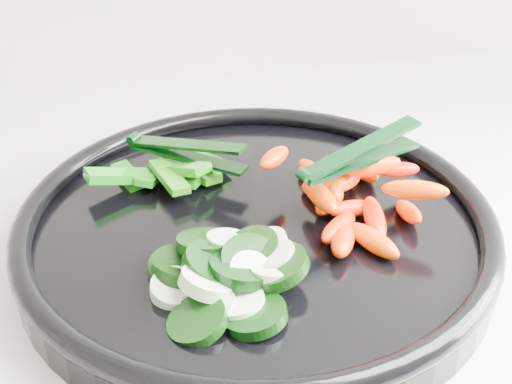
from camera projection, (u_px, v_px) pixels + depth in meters
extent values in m
cube|color=silver|center=(404.00, 206.00, 0.65)|extent=(2.02, 0.62, 0.03)
cylinder|color=black|center=(256.00, 237.00, 0.56)|extent=(0.37, 0.37, 0.02)
torus|color=black|center=(256.00, 218.00, 0.55)|extent=(0.37, 0.37, 0.02)
cylinder|color=black|center=(197.00, 321.00, 0.46)|extent=(0.06, 0.06, 0.02)
cylinder|color=beige|center=(215.00, 305.00, 0.47)|extent=(0.04, 0.04, 0.02)
cylinder|color=black|center=(184.00, 273.00, 0.50)|extent=(0.06, 0.06, 0.03)
cylinder|color=beige|center=(206.00, 278.00, 0.49)|extent=(0.04, 0.05, 0.02)
cylinder|color=black|center=(176.00, 270.00, 0.50)|extent=(0.05, 0.04, 0.02)
cylinder|color=#E4FBC9|center=(204.00, 266.00, 0.51)|extent=(0.03, 0.03, 0.02)
cylinder|color=black|center=(255.00, 316.00, 0.46)|extent=(0.05, 0.05, 0.02)
cylinder|color=#DBF5C4|center=(239.00, 304.00, 0.47)|extent=(0.04, 0.04, 0.02)
cylinder|color=black|center=(206.00, 266.00, 0.51)|extent=(0.04, 0.04, 0.02)
cylinder|color=beige|center=(209.00, 256.00, 0.52)|extent=(0.05, 0.05, 0.02)
cylinder|color=black|center=(191.00, 267.00, 0.50)|extent=(0.05, 0.05, 0.01)
cylinder|color=#D8F3C2|center=(201.00, 263.00, 0.51)|extent=(0.05, 0.05, 0.02)
cylinder|color=black|center=(186.00, 271.00, 0.50)|extent=(0.06, 0.06, 0.02)
cylinder|color=beige|center=(176.00, 289.00, 0.48)|extent=(0.04, 0.04, 0.02)
cylinder|color=black|center=(198.00, 279.00, 0.49)|extent=(0.05, 0.05, 0.03)
cylinder|color=#DCFBC9|center=(186.00, 286.00, 0.49)|extent=(0.04, 0.04, 0.02)
cylinder|color=black|center=(277.00, 267.00, 0.49)|extent=(0.06, 0.06, 0.03)
cylinder|color=beige|center=(272.00, 258.00, 0.50)|extent=(0.05, 0.05, 0.02)
cylinder|color=black|center=(206.00, 243.00, 0.51)|extent=(0.06, 0.06, 0.02)
cylinder|color=#B4CEA5|center=(229.00, 242.00, 0.51)|extent=(0.05, 0.05, 0.02)
cylinder|color=black|center=(215.00, 266.00, 0.49)|extent=(0.06, 0.06, 0.03)
cylinder|color=beige|center=(206.00, 283.00, 0.47)|extent=(0.04, 0.04, 0.03)
cylinder|color=black|center=(251.00, 262.00, 0.49)|extent=(0.06, 0.06, 0.03)
cylinder|color=#D7F2C1|center=(250.00, 271.00, 0.48)|extent=(0.04, 0.04, 0.02)
cylinder|color=black|center=(252.00, 248.00, 0.51)|extent=(0.05, 0.05, 0.02)
cylinder|color=beige|center=(269.00, 242.00, 0.51)|extent=(0.03, 0.03, 0.02)
cylinder|color=black|center=(241.00, 270.00, 0.49)|extent=(0.06, 0.06, 0.02)
cylinder|color=#D0EBBC|center=(271.00, 272.00, 0.48)|extent=(0.03, 0.03, 0.01)
ellipsoid|color=#FF2D00|center=(375.00, 219.00, 0.55)|extent=(0.02, 0.05, 0.03)
ellipsoid|color=#DE3C00|center=(339.00, 228.00, 0.54)|extent=(0.05, 0.05, 0.02)
ellipsoid|color=#FF3C00|center=(373.00, 241.00, 0.53)|extent=(0.04, 0.05, 0.02)
ellipsoid|color=#FF2600|center=(318.00, 191.00, 0.58)|extent=(0.03, 0.04, 0.02)
ellipsoid|color=#FF4400|center=(408.00, 212.00, 0.56)|extent=(0.02, 0.04, 0.02)
ellipsoid|color=#EE4000|center=(330.00, 201.00, 0.57)|extent=(0.04, 0.05, 0.02)
ellipsoid|color=#FB1300|center=(343.00, 240.00, 0.53)|extent=(0.04, 0.05, 0.03)
ellipsoid|color=#FF1300|center=(352.00, 209.00, 0.56)|extent=(0.05, 0.02, 0.02)
ellipsoid|color=#FE3300|center=(362.00, 169.00, 0.61)|extent=(0.03, 0.05, 0.03)
ellipsoid|color=#FF3D00|center=(315.00, 175.00, 0.60)|extent=(0.03, 0.05, 0.02)
ellipsoid|color=#F34B00|center=(320.00, 195.00, 0.55)|extent=(0.03, 0.06, 0.02)
ellipsoid|color=#ED1A00|center=(353.00, 160.00, 0.60)|extent=(0.03, 0.06, 0.03)
ellipsoid|color=#DD3B00|center=(333.00, 188.00, 0.56)|extent=(0.03, 0.05, 0.02)
ellipsoid|color=#F52B00|center=(341.00, 182.00, 0.57)|extent=(0.05, 0.04, 0.03)
ellipsoid|color=#FF0F00|center=(398.00, 170.00, 0.58)|extent=(0.04, 0.02, 0.02)
ellipsoid|color=#FF3E00|center=(374.00, 167.00, 0.56)|extent=(0.05, 0.02, 0.02)
ellipsoid|color=#DC3E00|center=(274.00, 158.00, 0.57)|extent=(0.04, 0.04, 0.02)
ellipsoid|color=#FF3A00|center=(361.00, 163.00, 0.57)|extent=(0.05, 0.02, 0.02)
ellipsoid|color=#FA4E00|center=(415.00, 190.00, 0.53)|extent=(0.05, 0.04, 0.02)
cube|color=#11710A|center=(198.00, 173.00, 0.62)|extent=(0.05, 0.06, 0.02)
cube|color=#126709|center=(204.00, 162.00, 0.63)|extent=(0.04, 0.06, 0.02)
cube|color=#25710A|center=(199.00, 173.00, 0.62)|extent=(0.04, 0.05, 0.01)
cube|color=#09640D|center=(170.00, 167.00, 0.62)|extent=(0.07, 0.04, 0.02)
cube|color=#0F6809|center=(128.00, 176.00, 0.61)|extent=(0.03, 0.05, 0.01)
cube|color=#196A0A|center=(152.00, 176.00, 0.61)|extent=(0.03, 0.06, 0.02)
cube|color=#0A6A0B|center=(178.00, 168.00, 0.60)|extent=(0.05, 0.06, 0.03)
cube|color=#09660B|center=(119.00, 176.00, 0.59)|extent=(0.06, 0.03, 0.02)
cube|color=#236809|center=(169.00, 177.00, 0.59)|extent=(0.03, 0.06, 0.01)
cylinder|color=black|center=(304.00, 176.00, 0.53)|extent=(0.01, 0.01, 0.01)
cube|color=black|center=(361.00, 161.00, 0.55)|extent=(0.11, 0.05, 0.00)
cube|color=black|center=(362.00, 148.00, 0.55)|extent=(0.11, 0.05, 0.02)
cylinder|color=black|center=(134.00, 138.00, 0.63)|extent=(0.01, 0.01, 0.01)
cube|color=black|center=(187.00, 157.00, 0.61)|extent=(0.09, 0.08, 0.00)
cube|color=black|center=(187.00, 145.00, 0.60)|extent=(0.09, 0.08, 0.02)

